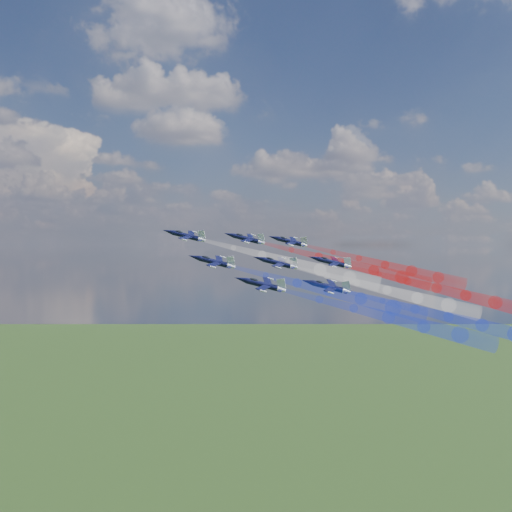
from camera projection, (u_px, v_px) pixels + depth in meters
name	position (u px, v px, depth m)	size (l,w,h in m)	color
jet_lead	(186.00, 236.00, 142.64)	(8.49, 10.62, 2.83)	black
trail_lead	(291.00, 262.00, 139.45)	(3.54, 40.49, 3.54)	white
jet_inner_left	(214.00, 262.00, 131.47)	(8.49, 10.62, 2.83)	black
trail_inner_left	(329.00, 291.00, 128.29)	(3.54, 40.49, 3.54)	#1930DB
jet_inner_right	(246.00, 239.00, 151.83)	(8.49, 10.62, 2.83)	black
trail_inner_right	(346.00, 263.00, 148.65)	(3.54, 40.49, 3.54)	red
jet_outer_left	(262.00, 285.00, 121.15)	(8.49, 10.62, 2.83)	black
trail_outer_left	(389.00, 317.00, 117.97)	(3.54, 40.49, 3.54)	#1930DB
jet_center_third	(277.00, 263.00, 139.32)	(8.49, 10.62, 2.83)	black
trail_center_third	(387.00, 290.00, 136.13)	(3.54, 40.49, 3.54)	white
jet_outer_right	(290.00, 241.00, 160.20)	(8.49, 10.62, 2.83)	black
trail_outer_right	(385.00, 265.00, 157.02)	(3.54, 40.49, 3.54)	red
jet_rear_left	(328.00, 287.00, 128.62)	(8.49, 10.62, 2.83)	black
trail_rear_left	(448.00, 317.00, 125.44)	(3.54, 40.49, 3.54)	#1930DB
jet_rear_right	(332.00, 262.00, 147.42)	(8.49, 10.62, 2.83)	black
trail_rear_right	(436.00, 288.00, 144.24)	(3.54, 40.49, 3.54)	red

